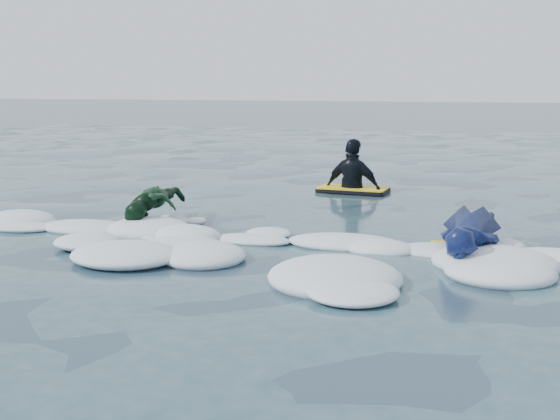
# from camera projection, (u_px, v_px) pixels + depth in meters

# --- Properties ---
(ground) EXTENTS (120.00, 120.00, 0.00)m
(ground) POSITION_uv_depth(u_px,v_px,m) (156.00, 272.00, 6.99)
(ground) COLOR #162535
(ground) RESTS_ON ground
(foam_band) EXTENTS (12.00, 3.10, 0.30)m
(foam_band) POSITION_uv_depth(u_px,v_px,m) (196.00, 248.00, 7.97)
(foam_band) COLOR white
(foam_band) RESTS_ON ground
(prone_woman_unit) EXTENTS (0.90, 1.85, 0.47)m
(prone_woman_unit) POSITION_uv_depth(u_px,v_px,m) (470.00, 234.00, 7.57)
(prone_woman_unit) COLOR black
(prone_woman_unit) RESTS_ON ground
(prone_child_unit) EXTENTS (0.82, 1.37, 0.51)m
(prone_child_unit) POSITION_uv_depth(u_px,v_px,m) (155.00, 207.00, 9.11)
(prone_child_unit) COLOR black
(prone_child_unit) RESTS_ON ground
(waiting_rider_unit) EXTENTS (1.24, 0.76, 1.77)m
(waiting_rider_unit) POSITION_uv_depth(u_px,v_px,m) (353.00, 190.00, 11.99)
(waiting_rider_unit) COLOR black
(waiting_rider_unit) RESTS_ON ground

